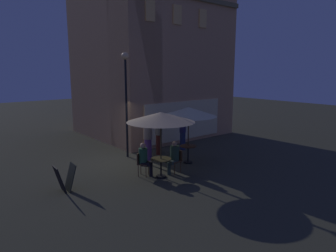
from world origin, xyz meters
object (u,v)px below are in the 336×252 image
at_px(cafe_chair_1, 176,159).
at_px(patron_standing_2, 159,136).
at_px(cafe_table_0, 161,163).
at_px(patron_seated_1, 174,155).
at_px(patron_standing_4, 148,141).
at_px(patio_umbrella_0, 161,117).
at_px(patio_umbrella_1, 189,112).
at_px(patron_seated_0, 144,157).
at_px(cafe_table_1, 188,151).
at_px(patron_standing_3, 183,133).
at_px(menu_sandwich_board, 65,178).
at_px(cafe_chair_0, 141,162).
at_px(street_lamp_near_corner, 126,87).

xyz_separation_m(cafe_chair_1, patron_standing_2, (1.04, 2.44, 0.38)).
xyz_separation_m(cafe_table_0, patron_seated_1, (0.66, 0.05, 0.17)).
bearing_deg(patron_standing_4, patio_umbrella_0, -58.77).
relative_size(patio_umbrella_1, patron_seated_0, 1.89).
relative_size(cafe_table_1, patron_seated_1, 0.61).
xyz_separation_m(cafe_table_1, patron_standing_3, (1.31, 1.79, 0.31)).
bearing_deg(patron_standing_2, patron_standing_4, 174.34).
bearing_deg(cafe_chair_1, menu_sandwich_board, -17.07).
bearing_deg(cafe_chair_0, patron_standing_4, 99.92).
xyz_separation_m(patron_standing_3, patron_standing_4, (-2.36, -0.30, 0.01)).
bearing_deg(patio_umbrella_1, cafe_table_0, -161.88).
bearing_deg(street_lamp_near_corner, patron_standing_2, -24.32).
bearing_deg(patron_standing_3, cafe_table_0, -105.34).
relative_size(street_lamp_near_corner, cafe_chair_0, 5.30).
relative_size(patio_umbrella_0, patio_umbrella_1, 1.03).
relative_size(patio_umbrella_1, patron_seated_1, 1.93).
height_order(patio_umbrella_1, patron_seated_0, patio_umbrella_1).
distance_m(menu_sandwich_board, cafe_table_0, 3.42).
bearing_deg(patron_seated_0, patron_standing_2, 94.56).
bearing_deg(patron_seated_0, patron_seated_1, 29.08).
distance_m(cafe_chair_1, patron_standing_3, 3.47).
relative_size(cafe_table_0, cafe_table_1, 1.02).
bearing_deg(cafe_table_0, cafe_chair_0, 127.19).
height_order(menu_sandwich_board, cafe_chair_0, same).
distance_m(cafe_table_0, patio_umbrella_1, 2.70).
distance_m(patron_standing_2, patron_standing_3, 1.47).
height_order(cafe_table_0, patio_umbrella_1, patio_umbrella_1).
distance_m(cafe_table_0, cafe_chair_0, 0.78).
bearing_deg(patron_seated_0, street_lamp_near_corner, 124.40).
bearing_deg(patron_standing_2, cafe_table_1, -112.51).
xyz_separation_m(patio_umbrella_0, cafe_chair_0, (-0.47, 0.62, -1.73)).
relative_size(patio_umbrella_0, patron_seated_0, 1.94).
bearing_deg(patron_seated_0, cafe_table_1, 56.25).
distance_m(patio_umbrella_0, cafe_chair_0, 1.90).
bearing_deg(cafe_table_1, menu_sandwich_board, 176.40).
xyz_separation_m(menu_sandwich_board, patron_standing_4, (4.22, 1.16, 0.42)).
xyz_separation_m(street_lamp_near_corner, menu_sandwich_board, (-3.75, -2.13, -2.78)).
bearing_deg(patron_standing_3, cafe_chair_1, -98.22).
xyz_separation_m(patron_seated_1, patron_standing_4, (0.28, 2.09, 0.16)).
relative_size(patio_umbrella_0, cafe_chair_1, 2.82).
xyz_separation_m(street_lamp_near_corner, patron_standing_2, (1.36, -0.62, -2.31)).
xyz_separation_m(street_lamp_near_corner, patio_umbrella_1, (1.53, -2.46, -1.00)).
bearing_deg(patio_umbrella_0, cafe_table_0, 0.00).
xyz_separation_m(patio_umbrella_0, patio_umbrella_1, (2.00, 0.66, -0.05)).
relative_size(cafe_chair_0, patron_standing_2, 0.49).
bearing_deg(cafe_chair_1, cafe_table_1, -157.80).
relative_size(patio_umbrella_1, patron_standing_3, 1.45).
distance_m(patron_seated_1, patron_standing_4, 2.12).
distance_m(patron_seated_0, patron_standing_4, 2.11).
bearing_deg(patron_standing_3, cafe_table_1, -87.92).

